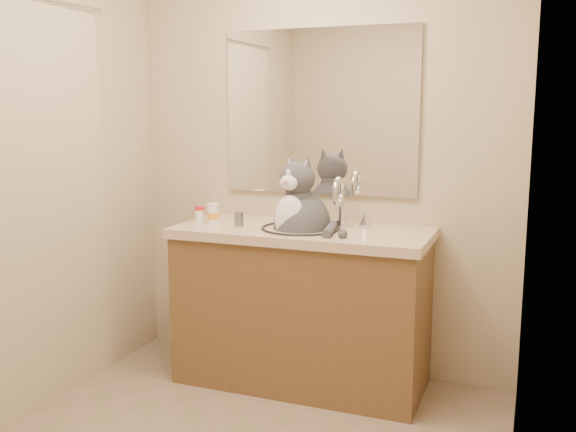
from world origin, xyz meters
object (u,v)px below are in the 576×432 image
(pill_bottle_redcap, at_px, (199,214))
(grey_canister, at_px, (239,219))
(cat, at_px, (301,222))
(pill_bottle_orange, at_px, (213,214))

(pill_bottle_redcap, relative_size, grey_canister, 1.14)
(cat, relative_size, pill_bottle_redcap, 6.94)
(pill_bottle_redcap, bearing_deg, pill_bottle_orange, -7.52)
(cat, xyz_separation_m, pill_bottle_orange, (-0.50, -0.04, 0.02))
(pill_bottle_orange, xyz_separation_m, grey_canister, (0.16, -0.02, -0.02))
(cat, height_order, grey_canister, cat)
(cat, relative_size, grey_canister, 7.94)
(pill_bottle_redcap, distance_m, grey_canister, 0.26)
(grey_canister, bearing_deg, pill_bottle_redcap, 173.51)
(pill_bottle_orange, distance_m, grey_canister, 0.17)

